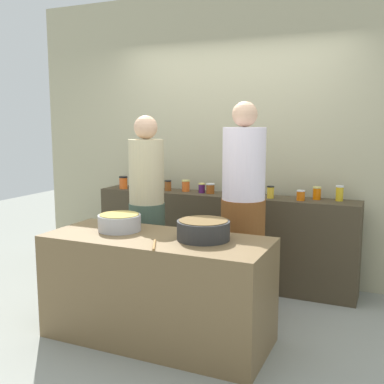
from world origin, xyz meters
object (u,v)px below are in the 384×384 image
preserve_jar_0 (123,182)px  preserve_jar_7 (233,190)px  preserve_jar_8 (271,192)px  preserve_jar_11 (340,193)px  preserve_jar_6 (210,189)px  preserve_jar_3 (168,185)px  preserve_jar_10 (317,193)px  cook_in_cap (243,219)px  preserve_jar_1 (137,182)px  cook_with_tongs (147,219)px  preserve_jar_2 (155,182)px  cooking_pot_center (203,230)px  cooking_pot_left (120,222)px  preserve_jar_4 (186,186)px  preserve_jar_5 (202,188)px  preserve_jar_9 (301,195)px  wooden_spoon (154,245)px

preserve_jar_0 → preserve_jar_7: bearing=0.6°
preserve_jar_8 → preserve_jar_11: preserve_jar_11 is taller
preserve_jar_6 → preserve_jar_3: bearing=180.0°
preserve_jar_10 → cook_in_cap: 0.87m
preserve_jar_1 → cook_with_tongs: bearing=-54.1°
preserve_jar_2 → preserve_jar_6: preserve_jar_2 is taller
preserve_jar_10 → cooking_pot_center: preserve_jar_10 is taller
preserve_jar_7 → cook_with_tongs: 0.95m
preserve_jar_0 → preserve_jar_2: bearing=23.9°
preserve_jar_11 → cooking_pot_left: 2.06m
preserve_jar_7 → cook_in_cap: 0.66m
cook_with_tongs → preserve_jar_6: bearing=69.0°
preserve_jar_8 → cooking_pot_left: 1.57m
preserve_jar_0 → preserve_jar_8: bearing=1.1°
cooking_pot_center → cook_in_cap: 0.71m
preserve_jar_0 → preserve_jar_10: size_ratio=1.12×
preserve_jar_10 → cooking_pot_center: size_ratio=0.31×
preserve_jar_7 → preserve_jar_8: preserve_jar_7 is taller
preserve_jar_4 → preserve_jar_7: size_ratio=0.94×
preserve_jar_5 → cooking_pot_left: (-0.14, -1.34, -0.11)m
preserve_jar_8 → preserve_jar_9: (0.29, -0.02, -0.01)m
preserve_jar_9 → preserve_jar_10: size_ratio=0.80×
preserve_jar_9 → preserve_jar_10: bearing=43.1°
preserve_jar_1 → preserve_jar_9: size_ratio=1.49×
preserve_jar_10 → wooden_spoon: bearing=-115.7°
preserve_jar_11 → cook_in_cap: bearing=-135.9°
preserve_jar_2 → preserve_jar_4: 0.40m
cook_in_cap → cooking_pot_center: bearing=-96.0°
preserve_jar_6 → preserve_jar_4: bearing=172.8°
preserve_jar_0 → preserve_jar_11: size_ratio=0.94×
preserve_jar_6 → preserve_jar_9: preserve_jar_6 is taller
preserve_jar_1 → preserve_jar_7: 1.14m
preserve_jar_1 → cook_with_tongs: size_ratio=0.09×
preserve_jar_6 → cook_in_cap: (0.55, -0.61, -0.15)m
preserve_jar_3 → preserve_jar_8: preserve_jar_8 is taller
preserve_jar_1 → preserve_jar_11: 2.14m
preserve_jar_10 → preserve_jar_6: bearing=-176.2°
preserve_jar_5 → preserve_jar_7: 0.36m
cooking_pot_left → preserve_jar_7: bearing=68.9°
wooden_spoon → cook_in_cap: size_ratio=0.14×
preserve_jar_4 → wooden_spoon: size_ratio=0.48×
cooking_pot_left → preserve_jar_0: bearing=121.0°
cooking_pot_left → preserve_jar_6: bearing=79.9°
preserve_jar_10 → cook_with_tongs: cook_with_tongs is taller
preserve_jar_11 → wooden_spoon: bearing=-120.9°
preserve_jar_7 → preserve_jar_4: bearing=171.3°
preserve_jar_2 → preserve_jar_8: 1.33m
preserve_jar_1 → preserve_jar_3: 0.39m
preserve_jar_4 → cook_in_cap: bearing=-37.8°
preserve_jar_5 → preserve_jar_6: bearing=-6.0°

